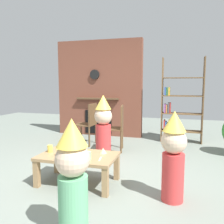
{
  "coord_description": "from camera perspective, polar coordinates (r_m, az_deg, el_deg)",
  "views": [
    {
      "loc": [
        1.15,
        -3.06,
        1.32
      ],
      "look_at": [
        0.15,
        0.4,
        0.88
      ],
      "focal_mm": 37.46,
      "sensor_mm": 36.0,
      "label": 1
    }
  ],
  "objects": [
    {
      "name": "paper_cup_center",
      "position": [
        2.93,
        -5.89,
        -10.6
      ],
      "size": [
        0.08,
        0.08,
        0.1
      ],
      "primitive_type": "cylinder",
      "color": "#8CD18C",
      "rests_on": "coffee_table"
    },
    {
      "name": "brick_fireplace_feature",
      "position": [
        6.0,
        -3.14,
        5.68
      ],
      "size": [
        2.2,
        0.28,
        2.4
      ],
      "color": "brown",
      "rests_on": "ground_plane"
    },
    {
      "name": "ground_plane",
      "position": [
        3.53,
        -4.29,
        -15.09
      ],
      "size": [
        12.0,
        12.0,
        0.0
      ],
      "primitive_type": "plane",
      "color": "gray"
    },
    {
      "name": "paper_plate_front",
      "position": [
        3.27,
        -10.1,
        -9.64
      ],
      "size": [
        0.17,
        0.17,
        0.01
      ],
      "primitive_type": "cylinder",
      "color": "white",
      "rests_on": "coffee_table"
    },
    {
      "name": "dining_chair_middle",
      "position": [
        4.6,
        1.31,
        -3.23
      ],
      "size": [
        0.46,
        0.46,
        0.9
      ],
      "rotation": [
        0.0,
        0.0,
        3.31
      ],
      "color": "brown",
      "rests_on": "ground_plane"
    },
    {
      "name": "coffee_table",
      "position": [
        3.18,
        -8.29,
        -11.35
      ],
      "size": [
        1.01,
        0.61,
        0.39
      ],
      "color": "#9E7A51",
      "rests_on": "ground_plane"
    },
    {
      "name": "child_with_cone_hat",
      "position": [
        2.04,
        -9.56,
        -15.4
      ],
      "size": [
        0.29,
        0.29,
        1.04
      ],
      "rotation": [
        0.0,
        0.0,
        1.96
      ],
      "color": "#66B27F",
      "rests_on": "ground_plane"
    },
    {
      "name": "dining_chair_left",
      "position": [
        5.07,
        -5.69,
        -2.32
      ],
      "size": [
        0.42,
        0.42,
        0.9
      ],
      "rotation": [
        0.0,
        0.0,
        3.1
      ],
      "color": "brown",
      "rests_on": "ground_plane"
    },
    {
      "name": "paper_cup_far_left",
      "position": [
        3.34,
        -14.89,
        -8.63
      ],
      "size": [
        0.07,
        0.07,
        0.1
      ],
      "primitive_type": "cylinder",
      "color": "#F2CC4C",
      "rests_on": "coffee_table"
    },
    {
      "name": "birthday_cake_slice",
      "position": [
        3.19,
        -2.19,
        -9.39
      ],
      "size": [
        0.1,
        0.1,
        0.07
      ],
      "primitive_type": "cone",
      "color": "#EAC68C",
      "rests_on": "coffee_table"
    },
    {
      "name": "bookshelf",
      "position": [
        5.48,
        15.88,
        1.84
      ],
      "size": [
        0.9,
        0.28,
        1.9
      ],
      "color": "brown",
      "rests_on": "ground_plane"
    },
    {
      "name": "paper_cup_near_right",
      "position": [
        3.15,
        -12.8,
        -9.63
      ],
      "size": [
        0.06,
        0.06,
        0.09
      ],
      "primitive_type": "cylinder",
      "color": "#F2CC4C",
      "rests_on": "coffee_table"
    },
    {
      "name": "child_by_the_chairs",
      "position": [
        4.13,
        -2.14,
        -3.22
      ],
      "size": [
        0.31,
        0.31,
        1.13
      ],
      "rotation": [
        0.0,
        0.0,
        -1.56
      ],
      "color": "#D13838",
      "rests_on": "ground_plane"
    },
    {
      "name": "paper_cup_near_left",
      "position": [
        3.25,
        -7.46,
        -8.97
      ],
      "size": [
        0.08,
        0.08,
        0.09
      ],
      "primitive_type": "cylinder",
      "color": "#F2CC4C",
      "rests_on": "coffee_table"
    },
    {
      "name": "paper_plate_rear",
      "position": [
        3.07,
        -7.33,
        -10.69
      ],
      "size": [
        0.19,
        0.19,
        0.01
      ],
      "primitive_type": "cylinder",
      "color": "white",
      "rests_on": "coffee_table"
    },
    {
      "name": "child_in_pink",
      "position": [
        2.73,
        14.77,
        -9.9
      ],
      "size": [
        0.28,
        0.28,
        1.03
      ],
      "rotation": [
        0.0,
        0.0,
        3.03
      ],
      "color": "#D13838",
      "rests_on": "ground_plane"
    },
    {
      "name": "table_fork",
      "position": [
        2.96,
        -2.92,
        -11.35
      ],
      "size": [
        0.04,
        0.15,
        0.01
      ],
      "primitive_type": "cube",
      "rotation": [
        0.0,
        0.0,
        1.73
      ],
      "color": "silver",
      "rests_on": "coffee_table"
    }
  ]
}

